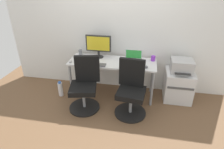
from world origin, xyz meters
name	(u,v)px	position (x,y,z in m)	size (l,w,h in m)	color
ground_plane	(112,94)	(0.00, 0.00, 0.00)	(5.28, 5.28, 0.00)	brown
back_wall	(116,25)	(0.00, 0.37, 1.30)	(4.40, 0.04, 2.60)	white
desk	(112,65)	(0.00, 0.00, 0.64)	(1.61, 0.58, 0.71)	silver
office_chair_left	(85,86)	(-0.40, -0.48, 0.42)	(0.54, 0.54, 0.94)	black
office_chair_right	(131,91)	(0.40, -0.48, 0.42)	(0.54, 0.54, 0.94)	black
side_cabinet	(178,85)	(1.24, 0.08, 0.28)	(0.50, 0.51, 0.57)	silver
printer	(182,66)	(1.24, 0.08, 0.69)	(0.38, 0.40, 0.24)	#B7B7B7
water_bottle_on_floor	(61,89)	(-0.99, -0.24, 0.15)	(0.09, 0.09, 0.31)	white
desktop_monitor	(98,45)	(-0.30, 0.15, 0.96)	(0.48, 0.18, 0.43)	#262626
open_laptop	(133,59)	(0.37, 0.04, 0.77)	(0.31, 0.28, 0.22)	silver
keyboard_by_monitor	(96,65)	(-0.25, -0.21, 0.72)	(0.34, 0.12, 0.02)	#515156
keyboard_by_laptop	(130,67)	(0.35, -0.21, 0.72)	(0.34, 0.12, 0.02)	#2D2D2D
mouse_by_monitor	(146,67)	(0.62, -0.17, 0.73)	(0.06, 0.10, 0.03)	#515156
mouse_by_laptop	(70,61)	(-0.75, -0.18, 0.73)	(0.06, 0.10, 0.03)	#B7B7B7
coffee_mug	(153,58)	(0.73, 0.17, 0.76)	(0.08, 0.08, 0.09)	purple
pen_cup	(80,52)	(-0.69, 0.21, 0.77)	(0.07, 0.07, 0.10)	slate
phone_near_laptop	(79,60)	(-0.63, -0.07, 0.72)	(0.07, 0.14, 0.01)	black
phone_near_monitor	(95,61)	(-0.33, -0.06, 0.72)	(0.07, 0.14, 0.01)	black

